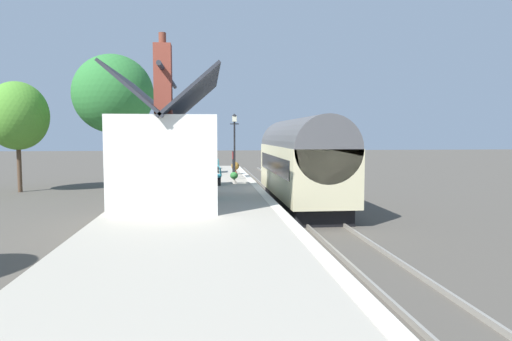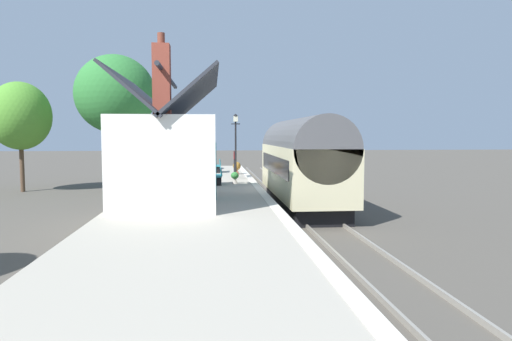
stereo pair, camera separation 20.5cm
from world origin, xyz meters
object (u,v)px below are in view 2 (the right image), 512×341
station_building (169,156)px  tree_far_right (115,94)px  planter_edge_far (196,168)px  lamp_post_platform (236,134)px  bench_near_building (218,165)px  planter_edge_near (235,178)px  station_sign_board (234,158)px  planter_under_sign (193,164)px  tree_far_left (20,116)px  bench_mid_platform (219,175)px  train (302,162)px  planter_bench_right (237,167)px

station_building → tree_far_right: (12.49, 4.47, 3.36)m
planter_edge_far → lamp_post_platform: (-4.84, -2.44, 2.31)m
bench_near_building → planter_edge_near: (-7.19, -0.74, -0.16)m
lamp_post_platform → station_sign_board: (0.97, 0.03, -1.41)m
station_building → planter_under_sign: (15.32, -0.29, -1.30)m
tree_far_left → planter_edge_near: bearing=-114.4°
bench_near_building → lamp_post_platform: 5.44m
bench_mid_platform → planter_under_sign: size_ratio=1.65×
station_building → bench_mid_platform: bearing=-18.8°
bench_mid_platform → tree_far_left: size_ratio=0.21×
train → lamp_post_platform: (4.37, 2.94, 1.37)m
station_sign_board → tree_far_left: 13.50m
planter_under_sign → train: bearing=-153.8°
planter_edge_near → lamp_post_platform: 3.21m
train → planter_bench_right: 8.17m
train → station_building: station_building is taller
planter_bench_right → station_sign_board: station_sign_board is taller
bench_mid_platform → bench_near_building: bearing=-0.7°
station_building → train: bearing=-56.1°
bench_mid_platform → planter_edge_near: bench_mid_platform is taller
tree_far_left → tree_far_right: bearing=-84.0°
planter_edge_near → bench_mid_platform: bearing=111.9°
train → tree_far_right: bearing=50.6°
station_sign_board → planter_edge_near: bearing=177.5°
station_building → tree_far_left: station_building is taller
planter_edge_near → planter_under_sign: (9.24, 2.49, 0.11)m
planter_bench_right → bench_near_building: bearing=35.3°
train → planter_edge_far: bearing=30.3°
lamp_post_platform → station_sign_board: bearing=1.5°
bench_near_building → lamp_post_platform: lamp_post_platform is taller
planter_edge_near → lamp_post_platform: lamp_post_platform is taller
station_building → station_sign_board: 9.77m
bench_mid_platform → tree_far_left: bearing=62.9°
planter_edge_near → station_sign_board: station_sign_board is taller
planter_under_sign → planter_edge_near: bearing=-164.9°
planter_bench_right → tree_far_right: bearing=83.6°
planter_under_sign → tree_far_right: tree_far_right is taller
train → lamp_post_platform: size_ratio=2.74×
planter_under_sign → station_building: bearing=178.9°
station_building → tree_far_right: tree_far_right is taller
tree_far_left → train: bearing=-116.4°
bench_mid_platform → train: bearing=-114.3°
bench_mid_platform → tree_far_left: (6.16, 12.04, 3.20)m
planter_bench_right → planter_under_sign: (3.68, 2.90, -0.02)m
lamp_post_platform → tree_far_right: size_ratio=0.43×
bench_mid_platform → planter_edge_far: size_ratio=1.99×
planter_edge_near → tree_far_right: tree_far_right is taller
planter_edge_near → planter_edge_far: size_ratio=0.86×
tree_far_right → station_sign_board: bearing=-113.3°
lamp_post_platform → tree_far_right: bearing=60.7°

